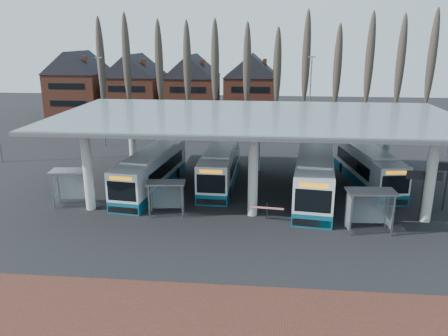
# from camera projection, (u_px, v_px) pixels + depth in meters

# --- Properties ---
(ground) EXTENTS (140.00, 140.00, 0.00)m
(ground) POSITION_uv_depth(u_px,v_px,m) (251.00, 229.00, 29.08)
(ground) COLOR black
(ground) RESTS_ON ground
(station_canopy) EXTENTS (32.00, 16.00, 6.34)m
(station_canopy) POSITION_uv_depth(u_px,v_px,m) (256.00, 123.00, 35.08)
(station_canopy) COLOR silver
(station_canopy) RESTS_ON ground
(poplar_row) EXTENTS (45.10, 1.10, 14.50)m
(poplar_row) POSITION_uv_depth(u_px,v_px,m) (261.00, 65.00, 58.03)
(poplar_row) COLOR #473D33
(poplar_row) RESTS_ON ground
(townhouse_row) EXTENTS (36.80, 10.30, 12.25)m
(townhouse_row) POSITION_uv_depth(u_px,v_px,m) (164.00, 78.00, 70.74)
(townhouse_row) COLOR brown
(townhouse_row) RESTS_ON ground
(lamp_post_a) EXTENTS (0.80, 0.16, 10.17)m
(lamp_post_a) POSITION_uv_depth(u_px,v_px,m) (102.00, 100.00, 50.13)
(lamp_post_a) COLOR slate
(lamp_post_a) RESTS_ON ground
(lamp_post_b) EXTENTS (0.80, 0.16, 10.17)m
(lamp_post_b) POSITION_uv_depth(u_px,v_px,m) (310.00, 98.00, 51.81)
(lamp_post_b) COLOR slate
(lamp_post_b) RESTS_ON ground
(bus_0) EXTENTS (3.78, 11.76, 3.21)m
(bus_0) POSITION_uv_depth(u_px,v_px,m) (151.00, 171.00, 36.49)
(bus_0) COLOR silver
(bus_0) RESTS_ON ground
(bus_1) EXTENTS (2.76, 11.61, 3.21)m
(bus_1) POSITION_uv_depth(u_px,v_px,m) (221.00, 166.00, 38.14)
(bus_1) COLOR silver
(bus_1) RESTS_ON ground
(bus_2) EXTENTS (4.19, 12.97, 3.54)m
(bus_2) POSITION_uv_depth(u_px,v_px,m) (314.00, 176.00, 34.73)
(bus_2) COLOR silver
(bus_2) RESTS_ON ground
(bus_3) EXTENTS (4.08, 11.54, 3.14)m
(bus_3) POSITION_uv_depth(u_px,v_px,m) (367.00, 166.00, 38.00)
(bus_3) COLOR silver
(bus_3) RESTS_ON ground
(shelter_0) EXTENTS (3.18, 1.86, 2.81)m
(shelter_0) POSITION_uv_depth(u_px,v_px,m) (73.00, 179.00, 32.70)
(shelter_0) COLOR gray
(shelter_0) RESTS_ON ground
(shelter_1) EXTENTS (2.82, 1.63, 2.50)m
(shelter_1) POSITION_uv_depth(u_px,v_px,m) (166.00, 191.00, 31.00)
(shelter_1) COLOR gray
(shelter_1) RESTS_ON ground
(shelter_2) EXTENTS (3.18, 1.75, 2.87)m
(shelter_2) POSITION_uv_depth(u_px,v_px,m) (369.00, 201.00, 28.24)
(shelter_2) COLOR gray
(shelter_2) RESTS_ON ground
(info_sign_0) EXTENTS (2.36, 0.35, 3.51)m
(info_sign_0) POSITION_uv_depth(u_px,v_px,m) (424.00, 179.00, 29.85)
(info_sign_0) COLOR black
(info_sign_0) RESTS_ON ground
(info_sign_1) EXTENTS (2.42, 0.46, 3.61)m
(info_sign_1) POSITION_uv_depth(u_px,v_px,m) (448.00, 171.00, 31.50)
(info_sign_1) COLOR black
(info_sign_1) RESTS_ON ground
(barrier) EXTENTS (2.31, 0.74, 1.16)m
(barrier) POSITION_uv_depth(u_px,v_px,m) (267.00, 209.00, 30.17)
(barrier) COLOR black
(barrier) RESTS_ON ground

